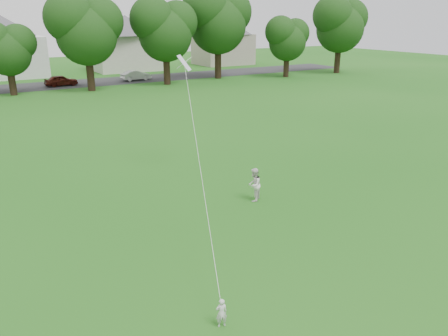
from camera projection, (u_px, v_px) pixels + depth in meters
ground at (196, 270)px, 13.31m from camera, size 160.00×160.00×0.00m
street at (17, 88)px, 47.33m from camera, size 90.00×7.00×0.01m
toddler at (221, 313)px, 10.75m from camera, size 0.33×0.25×0.79m
older_boy at (254, 185)px, 18.10m from camera, size 0.87×0.85×1.42m
kite at (197, 146)px, 15.59m from camera, size 2.80×6.12×13.00m
tree_row at (77, 27)px, 43.57m from camera, size 81.07×10.08×11.27m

